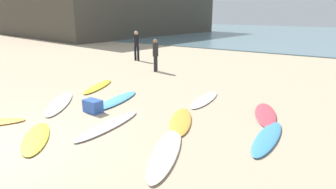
% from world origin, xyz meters
% --- Properties ---
extents(ocean_water, '(120.00, 40.00, 0.08)m').
position_xyz_m(ocean_water, '(0.00, 38.44, 0.04)').
color(ocean_water, slate).
rests_on(ocean_water, ground_plane).
extents(coastal_headland, '(25.21, 25.24, 8.23)m').
position_xyz_m(coastal_headland, '(-24.41, 27.08, 4.11)').
color(coastal_headland, '#474238').
rests_on(coastal_headland, ground_plane).
extents(surfboard_0, '(1.45, 2.13, 0.08)m').
position_xyz_m(surfboard_0, '(2.67, 3.74, 0.04)').
color(surfboard_0, '#F3A136').
rests_on(surfboard_0, ground_plane).
extents(surfboard_1, '(1.00, 2.38, 0.08)m').
position_xyz_m(surfboard_1, '(-0.11, 4.18, 0.04)').
color(surfboard_1, '#4FA0D7').
rests_on(surfboard_1, ground_plane).
extents(surfboard_2, '(1.83, 1.68, 0.07)m').
position_xyz_m(surfboard_2, '(0.33, 0.92, 0.03)').
color(surfboard_2, yellow).
rests_on(surfboard_2, ground_plane).
extents(surfboard_3, '(1.45, 2.52, 0.08)m').
position_xyz_m(surfboard_3, '(3.32, 2.04, 0.04)').
color(surfboard_3, '#F4E1CD').
rests_on(surfboard_3, ground_plane).
extents(surfboard_4, '(0.69, 2.44, 0.07)m').
position_xyz_m(surfboard_4, '(1.22, 2.44, 0.04)').
color(surfboard_4, white).
rests_on(surfboard_4, ground_plane).
extents(surfboard_5, '(2.11, 2.37, 0.08)m').
position_xyz_m(surfboard_5, '(-1.46, 2.89, 0.04)').
color(surfboard_5, white).
rests_on(surfboard_5, ground_plane).
extents(surfboard_6, '(0.75, 2.20, 0.07)m').
position_xyz_m(surfboard_6, '(2.34, 5.88, 0.03)').
color(surfboard_6, white).
rests_on(surfboard_6, ground_plane).
extents(surfboard_7, '(1.19, 2.15, 0.08)m').
position_xyz_m(surfboard_7, '(4.46, 5.58, 0.04)').
color(surfboard_7, '#E24454').
rests_on(surfboard_7, ground_plane).
extents(surfboard_9, '(0.58, 2.30, 0.07)m').
position_xyz_m(surfboard_9, '(4.95, 3.97, 0.04)').
color(surfboard_9, '#4396DF').
rests_on(surfboard_9, ground_plane).
extents(surfboard_10, '(1.31, 2.30, 0.08)m').
position_xyz_m(surfboard_10, '(-2.00, 5.08, 0.04)').
color(surfboard_10, yellow).
rests_on(surfboard_10, ground_plane).
extents(beachgoer_mid, '(0.34, 0.33, 1.80)m').
position_xyz_m(beachgoer_mid, '(-4.80, 10.92, 1.01)').
color(beachgoer_mid, black).
rests_on(beachgoer_mid, ground_plane).
extents(beachgoer_far, '(0.36, 0.36, 1.63)m').
position_xyz_m(beachgoer_far, '(-1.92, 8.91, 0.90)').
color(beachgoer_far, black).
rests_on(beachgoer_far, ground_plane).
extents(beach_cooler, '(0.58, 0.39, 0.38)m').
position_xyz_m(beach_cooler, '(0.03, 2.99, 0.19)').
color(beach_cooler, '#2D56B2').
rests_on(beach_cooler, ground_plane).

